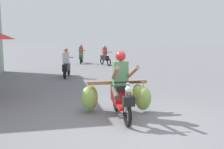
{
  "coord_description": "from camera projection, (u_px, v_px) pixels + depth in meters",
  "views": [
    {
      "loc": [
        -1.64,
        -5.07,
        1.88
      ],
      "look_at": [
        -0.17,
        1.62,
        0.9
      ],
      "focal_mm": 41.47,
      "sensor_mm": 36.0,
      "label": 1
    }
  ],
  "objects": [
    {
      "name": "motorbike_main_loaded",
      "position": [
        118.0,
        94.0,
        6.32
      ],
      "size": [
        1.8,
        1.82,
        1.58
      ],
      "color": "black",
      "rests_on": "ground"
    },
    {
      "name": "ground_plane",
      "position": [
        136.0,
        126.0,
        5.52
      ],
      "size": [
        120.0,
        120.0,
        0.0
      ],
      "primitive_type": "plane",
      "color": "slate"
    },
    {
      "name": "motorbike_distant_ahead_left",
      "position": [
        66.0,
        66.0,
        12.22
      ],
      "size": [
        0.59,
        1.6,
        1.4
      ],
      "color": "black",
      "rests_on": "ground"
    },
    {
      "name": "motorbike_distant_ahead_right",
      "position": [
        81.0,
        56.0,
        18.92
      ],
      "size": [
        0.57,
        1.61,
        1.4
      ],
      "color": "black",
      "rests_on": "ground"
    },
    {
      "name": "motorbike_distant_far_ahead",
      "position": [
        105.0,
        57.0,
        17.75
      ],
      "size": [
        0.63,
        1.59,
        1.4
      ],
      "color": "black",
      "rests_on": "ground"
    }
  ]
}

